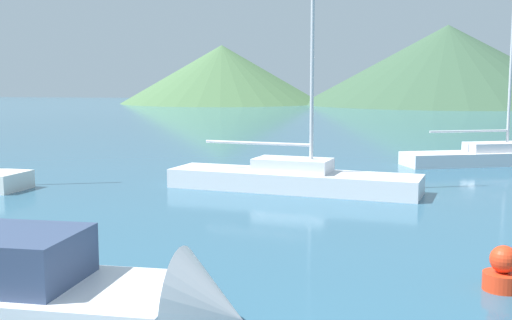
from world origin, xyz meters
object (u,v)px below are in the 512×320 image
(motorboat_near, at_px, (53,299))
(buoy_marker, at_px, (503,272))
(sailboat_middle, at_px, (494,155))
(sailboat_inner, at_px, (293,178))

(motorboat_near, height_order, buoy_marker, motorboat_near)
(motorboat_near, xyz_separation_m, sailboat_middle, (10.09, 20.27, -0.04))
(motorboat_near, bearing_deg, sailboat_inner, 81.37)
(sailboat_inner, bearing_deg, buoy_marker, -52.53)
(sailboat_middle, relative_size, buoy_marker, 12.25)
(sailboat_inner, height_order, sailboat_middle, sailboat_middle)
(sailboat_middle, distance_m, buoy_marker, 17.68)
(motorboat_near, height_order, sailboat_middle, sailboat_middle)
(sailboat_inner, xyz_separation_m, sailboat_middle, (7.88, 7.92, -0.01))
(sailboat_inner, xyz_separation_m, buoy_marker, (4.65, -9.47, -0.10))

